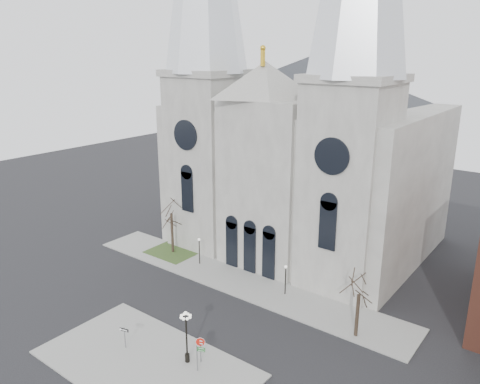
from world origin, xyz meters
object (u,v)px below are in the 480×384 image
Objects in this scene: one_way_sign at (125,334)px; street_name_sign at (198,356)px; globe_lamp at (186,330)px; stop_sign at (201,344)px.

street_name_sign is (7.04, 1.52, 0.00)m from one_way_sign.
globe_lamp reaches higher than street_name_sign.
globe_lamp is (-0.88, -0.68, 1.28)m from stop_sign.
stop_sign is 1.70m from globe_lamp.
street_name_sign is at bearing -3.14° from one_way_sign.
globe_lamp is 2.02× the size of street_name_sign.
one_way_sign is (-6.39, -2.53, -0.28)m from stop_sign.
stop_sign is 1.15× the size of one_way_sign.
street_name_sign is (0.64, -1.01, -0.28)m from stop_sign.
street_name_sign is at bearing -12.03° from globe_lamp.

